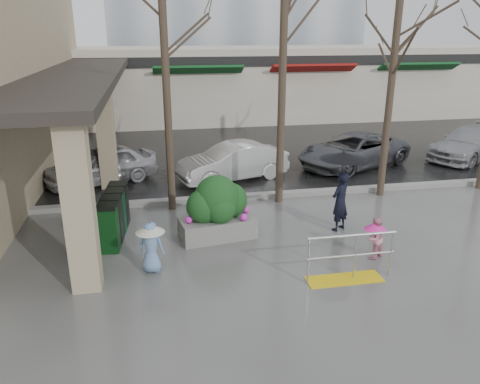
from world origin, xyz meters
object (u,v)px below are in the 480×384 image
object	(u,v)px
tree_midwest	(284,17)
woman	(342,182)
handrail	(348,263)
child_blue	(151,243)
news_boxes	(114,215)
child_pink	(375,235)
planter	(217,208)
car_b	(233,162)
tree_mideast	(397,32)
tree_west	(163,23)
car_d	(470,143)
car_a	(101,165)
car_c	(354,150)

from	to	relation	value
tree_midwest	woman	xyz separation A→B (m)	(0.97, -2.33, -3.93)
handrail	child_blue	xyz separation A→B (m)	(-3.97, 1.12, 0.29)
handrail	news_boxes	size ratio (longest dim) A/B	0.91
child_pink	news_boxes	distance (m)	6.26
handrail	news_boxes	distance (m)	5.77
planter	child_pink	bearing A→B (deg)	-28.52
news_boxes	car_b	bearing A→B (deg)	53.88
tree_mideast	tree_west	bearing A→B (deg)	-180.00
tree_mideast	car_b	bearing A→B (deg)	150.43
tree_mideast	child_blue	distance (m)	9.04
planter	news_boxes	xyz separation A→B (m)	(-2.51, 0.48, -0.19)
tree_midwest	tree_mideast	bearing A→B (deg)	-0.00
handrail	car_b	bearing A→B (deg)	99.07
tree_west	car_d	xyz separation A→B (m)	(12.05, 3.43, -4.45)
woman	planter	world-z (taller)	woman
handrail	car_d	bearing A→B (deg)	43.44
child_pink	planter	bearing A→B (deg)	-57.92
tree_mideast	car_b	xyz separation A→B (m)	(-4.30, 2.44, -4.23)
tree_west	planter	world-z (taller)	tree_west
planter	car_b	world-z (taller)	planter
news_boxes	tree_west	bearing A→B (deg)	54.31
child_pink	car_a	size ratio (longest dim) A/B	0.26
news_boxes	car_c	xyz separation A→B (m)	(8.47, 4.90, 0.05)
child_pink	news_boxes	world-z (taller)	news_boxes
child_blue	car_d	world-z (taller)	car_d
tree_midwest	woman	bearing A→B (deg)	-67.43
woman	car_a	world-z (taller)	woman
tree_mideast	car_a	world-z (taller)	tree_mideast
woman	planter	xyz separation A→B (m)	(-3.15, 0.15, -0.53)
child_blue	tree_mideast	bearing A→B (deg)	-134.10
tree_west	child_blue	size ratio (longest dim) A/B	5.99
tree_midwest	car_c	world-z (taller)	tree_midwest
tree_mideast	car_d	world-z (taller)	tree_mideast
news_boxes	car_a	world-z (taller)	car_a
car_c	handrail	bearing A→B (deg)	-48.53
child_pink	child_blue	world-z (taller)	child_blue
handrail	child_pink	distance (m)	1.29
tree_mideast	car_c	distance (m)	5.33
car_a	woman	bearing A→B (deg)	26.34
car_b	news_boxes	bearing A→B (deg)	-58.25
tree_mideast	news_boxes	world-z (taller)	tree_mideast
car_a	tree_west	bearing A→B (deg)	13.00
news_boxes	car_b	distance (m)	5.55
car_a	car_d	bearing A→B (deg)	67.81
tree_mideast	woman	distance (m)	4.85
tree_mideast	child_blue	size ratio (longest dim) A/B	5.72
tree_midwest	car_a	bearing A→B (deg)	151.89
tree_west	tree_mideast	distance (m)	6.50
tree_west	woman	size ratio (longest dim) A/B	3.20
woman	child_pink	size ratio (longest dim) A/B	2.19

